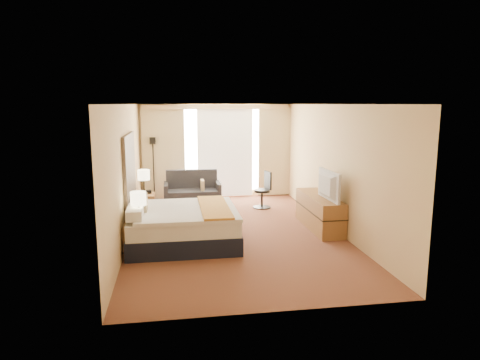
{
  "coord_description": "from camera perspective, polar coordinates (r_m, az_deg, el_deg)",
  "views": [
    {
      "loc": [
        -1.22,
        -8.42,
        2.61
      ],
      "look_at": [
        0.19,
        0.4,
        1.01
      ],
      "focal_mm": 32.0,
      "sensor_mm": 36.0,
      "label": 1
    }
  ],
  "objects": [
    {
      "name": "nightstand_right",
      "position": [
        10.16,
        -12.53,
        -3.39
      ],
      "size": [
        0.45,
        0.52,
        0.55
      ],
      "primitive_type": "cube",
      "color": "#935935",
      "rests_on": "floor"
    },
    {
      "name": "tissue_box",
      "position": [
        7.82,
        -13.73,
        -5.0
      ],
      "size": [
        0.15,
        0.15,
        0.11
      ],
      "primitive_type": "cube",
      "rotation": [
        0.0,
        0.0,
        -0.26
      ],
      "color": "#98CAEB",
      "rests_on": "nightstand_left"
    },
    {
      "name": "wall_right",
      "position": [
        9.14,
        12.31,
        1.67
      ],
      "size": [
        0.02,
        7.0,
        2.6
      ],
      "primitive_type": "cube",
      "color": "#E0C888",
      "rests_on": "ground"
    },
    {
      "name": "loveseat",
      "position": [
        11.16,
        -6.35,
        -1.88
      ],
      "size": [
        1.45,
        0.78,
        0.9
      ],
      "rotation": [
        0.0,
        0.0,
        -0.0
      ],
      "color": "#57191F",
      "rests_on": "floor"
    },
    {
      "name": "window",
      "position": [
        12.05,
        -2.02,
        3.99
      ],
      "size": [
        2.3,
        0.02,
        2.3
      ],
      "primitive_type": "cube",
      "color": "white",
      "rests_on": "wall_back"
    },
    {
      "name": "floor_lamp",
      "position": [
        11.81,
        -11.51,
        3.16
      ],
      "size": [
        0.22,
        0.22,
        1.72
      ],
      "color": "black",
      "rests_on": "floor"
    },
    {
      "name": "lamp_right",
      "position": [
        10.0,
        -12.73,
        0.6
      ],
      "size": [
        0.27,
        0.27,
        0.58
      ],
      "color": "black",
      "rests_on": "nightstand_right"
    },
    {
      "name": "ceiling",
      "position": [
        8.51,
        -0.86,
        10.08
      ],
      "size": [
        4.2,
        7.0,
        0.02
      ],
      "primitive_type": "cube",
      "color": "white",
      "rests_on": "wall_back"
    },
    {
      "name": "bed",
      "position": [
        8.14,
        -7.66,
        -6.02
      ],
      "size": [
        2.0,
        1.83,
        0.97
      ],
      "color": "black",
      "rests_on": "floor"
    },
    {
      "name": "curtains",
      "position": [
        11.93,
        -3.19,
        4.34
      ],
      "size": [
        4.12,
        0.19,
        2.56
      ],
      "color": "beige",
      "rests_on": "floor"
    },
    {
      "name": "wall_left",
      "position": [
        8.57,
        -14.88,
        1.01
      ],
      "size": [
        0.02,
        7.0,
        2.6
      ],
      "primitive_type": "cube",
      "color": "#E0C888",
      "rests_on": "ground"
    },
    {
      "name": "television",
      "position": [
        8.74,
        11.15,
        -0.68
      ],
      "size": [
        0.16,
        1.04,
        0.59
      ],
      "primitive_type": "imported",
      "rotation": [
        0.0,
        0.0,
        1.6
      ],
      "color": "black",
      "rests_on": "media_dresser"
    },
    {
      "name": "floor",
      "position": [
        8.9,
        -0.81,
        -6.91
      ],
      "size": [
        4.2,
        7.0,
        0.02
      ],
      "primitive_type": "cube",
      "color": "#551818",
      "rests_on": "ground"
    },
    {
      "name": "telephone",
      "position": [
        10.2,
        -12.27,
        -1.55
      ],
      "size": [
        0.2,
        0.17,
        0.07
      ],
      "primitive_type": "cube",
      "rotation": [
        0.0,
        0.0,
        0.18
      ],
      "color": "black",
      "rests_on": "nightstand_right"
    },
    {
      "name": "wall_front",
      "position": [
        5.23,
        4.68,
        -4.37
      ],
      "size": [
        4.2,
        0.02,
        2.6
      ],
      "primitive_type": "cube",
      "color": "#E0C888",
      "rests_on": "ground"
    },
    {
      "name": "media_dresser",
      "position": [
        9.23,
        10.52,
        -4.2
      ],
      "size": [
        0.5,
        1.8,
        0.7
      ],
      "primitive_type": "cube",
      "color": "#935935",
      "rests_on": "floor"
    },
    {
      "name": "wall_back",
      "position": [
        12.05,
        -3.22,
        3.88
      ],
      "size": [
        4.2,
        0.02,
        2.6
      ],
      "primitive_type": "cube",
      "color": "#E0C888",
      "rests_on": "ground"
    },
    {
      "name": "lamp_left",
      "position": [
        7.56,
        -13.41,
        -2.5
      ],
      "size": [
        0.27,
        0.27,
        0.57
      ],
      "color": "black",
      "rests_on": "nightstand_left"
    },
    {
      "name": "headboard",
      "position": [
        8.76,
        -14.48,
        1.09
      ],
      "size": [
        0.06,
        1.85,
        1.5
      ],
      "primitive_type": "cube",
      "color": "black",
      "rests_on": "wall_left"
    },
    {
      "name": "desk_chair",
      "position": [
        10.84,
        3.18,
        -1.57
      ],
      "size": [
        0.45,
        0.45,
        0.93
      ],
      "rotation": [
        0.0,
        0.0,
        0.21
      ],
      "color": "black",
      "rests_on": "floor"
    },
    {
      "name": "nightstand_left",
      "position": [
        7.76,
        -13.59,
        -7.66
      ],
      "size": [
        0.45,
        0.52,
        0.55
      ],
      "primitive_type": "cube",
      "color": "#935935",
      "rests_on": "floor"
    }
  ]
}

